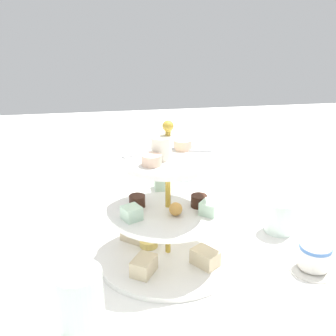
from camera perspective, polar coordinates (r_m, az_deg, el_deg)
The scene contains 7 objects.
ground_plane at distance 0.82m, azimuth 0.00°, elevation -12.09°, with size 2.40×2.40×0.00m, color white.
tiered_serving_stand at distance 0.78m, azimuth -0.04°, elevation -7.13°, with size 0.28×0.28×0.27m.
water_glass_tall_right at distance 0.61m, azimuth -12.11°, elevation -18.79°, with size 0.07×0.07×0.13m, color silver.
water_glass_short_left at distance 0.92m, azimuth 15.29°, elevation -6.47°, with size 0.06×0.06×0.07m, color silver.
teacup_with_saucer at distance 0.82m, azimuth 19.63°, elevation -11.65°, with size 0.09×0.09×0.05m.
butter_knife_left at distance 0.95m, azimuth -18.25°, elevation -8.17°, with size 0.17×0.01×0.00m, color silver.
water_glass_mid_back at distance 1.00m, azimuth 2.49°, elevation -2.74°, with size 0.06×0.06×0.08m, color silver.
Camera 1 is at (0.11, 0.67, 0.46)m, focal length 43.94 mm.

